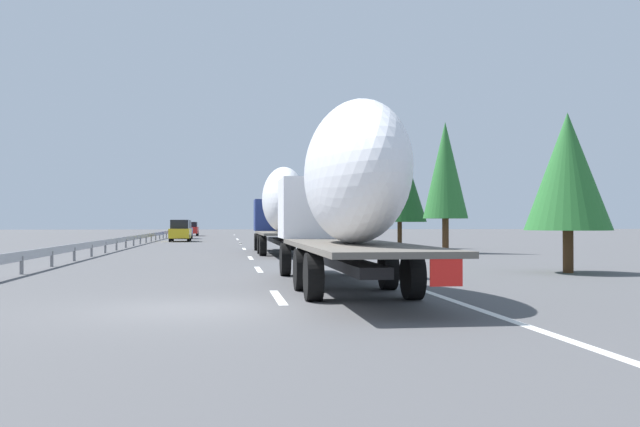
% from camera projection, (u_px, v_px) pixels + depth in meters
% --- Properties ---
extents(ground_plane, '(260.00, 260.00, 0.00)m').
position_uv_depth(ground_plane, '(217.00, 245.00, 53.54)').
color(ground_plane, '#4C4C4F').
extents(lane_stripe_0, '(3.20, 0.20, 0.01)m').
position_uv_depth(lane_stripe_0, '(278.00, 297.00, 16.11)').
color(lane_stripe_0, white).
rests_on(lane_stripe_0, ground_plane).
extents(lane_stripe_1, '(3.20, 0.20, 0.01)m').
position_uv_depth(lane_stripe_1, '(259.00, 269.00, 25.69)').
color(lane_stripe_1, white).
rests_on(lane_stripe_1, ground_plane).
extents(lane_stripe_2, '(3.20, 0.20, 0.01)m').
position_uv_depth(lane_stripe_2, '(251.00, 258.00, 34.13)').
color(lane_stripe_2, white).
rests_on(lane_stripe_2, ground_plane).
extents(lane_stripe_3, '(3.20, 0.20, 0.01)m').
position_uv_depth(lane_stripe_3, '(244.00, 249.00, 46.12)').
color(lane_stripe_3, white).
rests_on(lane_stripe_3, ground_plane).
extents(lane_stripe_4, '(3.20, 0.20, 0.01)m').
position_uv_depth(lane_stripe_4, '(241.00, 244.00, 57.32)').
color(lane_stripe_4, white).
rests_on(lane_stripe_4, ground_plane).
extents(lane_stripe_5, '(3.20, 0.20, 0.01)m').
position_uv_depth(lane_stripe_5, '(240.00, 243.00, 58.41)').
color(lane_stripe_5, white).
rests_on(lane_stripe_5, ground_plane).
extents(lane_stripe_6, '(3.20, 0.20, 0.01)m').
position_uv_depth(lane_stripe_6, '(238.00, 240.00, 71.17)').
color(lane_stripe_6, white).
rests_on(lane_stripe_6, ground_plane).
extents(lane_stripe_7, '(3.20, 0.20, 0.01)m').
position_uv_depth(lane_stripe_7, '(237.00, 239.00, 74.46)').
color(lane_stripe_7, white).
rests_on(lane_stripe_7, ground_plane).
extents(lane_stripe_8, '(3.20, 0.20, 0.01)m').
position_uv_depth(lane_stripe_8, '(234.00, 235.00, 99.00)').
color(lane_stripe_8, white).
rests_on(lane_stripe_8, ground_plane).
extents(edge_line_right, '(110.00, 0.20, 0.01)m').
position_uv_depth(edge_line_right, '(285.00, 243.00, 59.22)').
color(edge_line_right, white).
rests_on(edge_line_right, ground_plane).
extents(truck_lead, '(13.33, 2.55, 4.59)m').
position_uv_depth(truck_lead, '(281.00, 207.00, 38.52)').
color(truck_lead, navy).
rests_on(truck_lead, ground_plane).
extents(truck_trailing, '(13.64, 2.55, 4.51)m').
position_uv_depth(truck_trailing, '(345.00, 189.00, 17.91)').
color(truck_trailing, silver).
rests_on(truck_trailing, ground_plane).
extents(car_blue_sedan, '(4.03, 1.74, 1.96)m').
position_uv_depth(car_blue_sedan, '(184.00, 230.00, 75.18)').
color(car_blue_sedan, '#28479E').
rests_on(car_blue_sedan, ground_plane).
extents(car_red_compact, '(4.59, 1.86, 1.80)m').
position_uv_depth(car_red_compact, '(191.00, 229.00, 91.74)').
color(car_red_compact, red).
rests_on(car_red_compact, ground_plane).
extents(car_yellow_coupe, '(4.64, 1.79, 1.95)m').
position_uv_depth(car_yellow_coupe, '(180.00, 231.00, 64.12)').
color(car_yellow_coupe, gold).
rests_on(car_yellow_coupe, ground_plane).
extents(road_sign, '(0.10, 0.90, 3.02)m').
position_uv_depth(road_sign, '(294.00, 218.00, 63.67)').
color(road_sign, gray).
rests_on(road_sign, ground_plane).
extents(tree_0, '(2.89, 2.89, 5.41)m').
position_uv_depth(tree_0, '(568.00, 172.00, 24.03)').
color(tree_0, '#472D19').
rests_on(tree_0, ground_plane).
extents(tree_1, '(3.60, 3.60, 7.52)m').
position_uv_depth(tree_1, '(400.00, 179.00, 47.67)').
color(tree_1, '#472D19').
rests_on(tree_1, ground_plane).
extents(tree_2, '(2.50, 2.50, 7.33)m').
position_uv_depth(tree_2, '(445.00, 170.00, 39.74)').
color(tree_2, '#472D19').
rests_on(tree_2, ground_plane).
extents(guardrail_median, '(94.00, 0.10, 0.76)m').
position_uv_depth(guardrail_median, '(140.00, 237.00, 55.74)').
color(guardrail_median, '#9EA0A5').
rests_on(guardrail_median, ground_plane).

